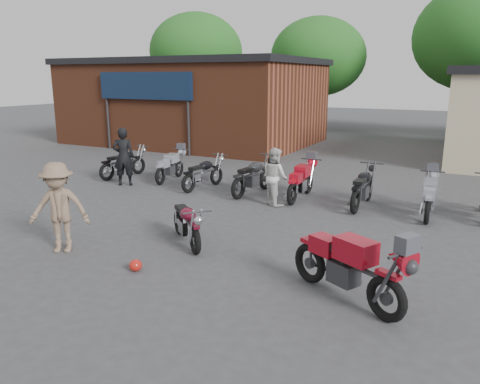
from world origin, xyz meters
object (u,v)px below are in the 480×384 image
at_px(helmet, 136,265).
at_px(row_bike_4, 301,179).
at_px(sportbike, 348,263).
at_px(vintage_motorcycle, 187,220).
at_px(row_bike_1, 170,165).
at_px(row_bike_5, 363,185).
at_px(row_bike_0, 124,161).
at_px(row_bike_2, 204,172).
at_px(row_bike_3, 253,174).
at_px(person_tan, 59,208).
at_px(row_bike_6, 430,195).
at_px(person_light, 275,176).
at_px(person_dark, 124,157).

xyz_separation_m(helmet, row_bike_4, (0.84, 6.21, 0.46)).
relative_size(sportbike, row_bike_4, 1.11).
xyz_separation_m(vintage_motorcycle, row_bike_1, (-3.94, 4.89, 0.01)).
relative_size(helmet, row_bike_5, 0.12).
bearing_deg(row_bike_0, vintage_motorcycle, -120.15).
height_order(row_bike_0, row_bike_2, row_bike_0).
bearing_deg(row_bike_1, row_bike_3, -104.55).
bearing_deg(person_tan, row_bike_4, 36.42).
relative_size(vintage_motorcycle, row_bike_6, 0.93).
height_order(person_light, row_bike_6, person_light).
bearing_deg(row_bike_5, row_bike_1, 87.49).
height_order(helmet, row_bike_0, row_bike_0).
height_order(row_bike_5, row_bike_6, row_bike_5).
distance_m(helmet, person_tan, 2.11).
relative_size(person_dark, person_tan, 1.03).
relative_size(helmet, person_dark, 0.13).
bearing_deg(sportbike, person_tan, -146.92).
distance_m(helmet, row_bike_2, 6.45).
bearing_deg(person_dark, vintage_motorcycle, 113.09).
distance_m(vintage_motorcycle, row_bike_0, 7.32).
bearing_deg(row_bike_3, vintage_motorcycle, -164.85).
height_order(sportbike, row_bike_2, sportbike).
relative_size(row_bike_0, row_bike_5, 0.94).
xyz_separation_m(sportbike, row_bike_4, (-2.83, 5.60, -0.06)).
relative_size(row_bike_1, row_bike_3, 0.90).
distance_m(sportbike, row_bike_5, 5.67).
xyz_separation_m(row_bike_0, row_bike_3, (5.02, -0.07, 0.04)).
xyz_separation_m(person_dark, row_bike_1, (0.89, 1.25, -0.40)).
bearing_deg(sportbike, person_light, 152.62).
height_order(row_bike_0, row_bike_1, row_bike_0).
relative_size(row_bike_1, row_bike_6, 0.96).
xyz_separation_m(sportbike, row_bike_3, (-4.29, 5.50, -0.04)).
xyz_separation_m(helmet, row_bike_5, (2.59, 6.18, 0.48)).
relative_size(person_tan, row_bike_0, 0.94).
distance_m(row_bike_1, row_bike_3, 3.29).
xyz_separation_m(helmet, row_bike_0, (-5.64, 6.18, 0.45)).
bearing_deg(sportbike, vintage_motorcycle, -167.17).
distance_m(sportbike, person_light, 5.71).
relative_size(vintage_motorcycle, person_tan, 0.99).
relative_size(person_tan, row_bike_4, 0.92).
xyz_separation_m(sportbike, person_tan, (-5.61, -0.51, 0.27)).
bearing_deg(person_tan, row_bike_5, 24.18).
distance_m(row_bike_0, row_bike_2, 3.36).
distance_m(person_tan, row_bike_3, 6.16).
bearing_deg(row_bike_0, person_dark, -129.23).
xyz_separation_m(person_tan, row_bike_1, (-1.94, 6.37, -0.37)).
height_order(sportbike, person_tan, person_tan).
xyz_separation_m(helmet, person_light, (0.42, 5.30, 0.67)).
distance_m(person_dark, person_tan, 5.85).
height_order(person_light, row_bike_4, person_light).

